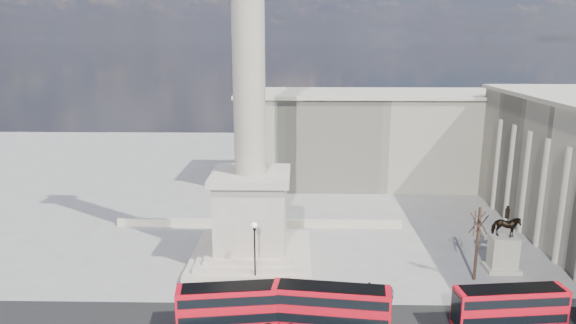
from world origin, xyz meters
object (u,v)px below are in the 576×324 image
Objects in this scene: red_bus_a at (236,306)px; red_bus_c at (510,308)px; victorian_lamp at (255,248)px; pedestrian_standing at (477,302)px; pedestrian_walking at (391,295)px; equestrian_statue at (504,248)px; pedestrian_crossing at (369,291)px; nelsons_column at (250,155)px; red_bus_b at (332,307)px.

red_bus_c is at bearing -6.52° from red_bus_a.
red_bus_a reaches higher than red_bus_c.
pedestrian_standing is (21.98, -5.25, -3.17)m from victorian_lamp.
pedestrian_standing is (8.02, -1.49, 0.12)m from pedestrian_walking.
pedestrian_crossing is (-16.06, -7.14, -1.71)m from equestrian_statue.
red_bus_a is at bearing -90.46° from nelsons_column.
pedestrian_standing is (14.31, 3.56, -1.27)m from red_bus_b.
equestrian_statue is 17.66m from pedestrian_crossing.
red_bus_b is 7.05m from pedestrian_crossing.
victorian_lamp is 0.90× the size of equestrian_statue.
red_bus_a is 31.54m from equestrian_statue.
pedestrian_walking is at bearing 148.74° from red_bus_c.
nelsons_column is 4.70× the size of red_bus_a.
red_bus_c is 5.27× the size of pedestrian_standing.
victorian_lamp is at bearing -33.52° from pedestrian_standing.
equestrian_statue is at bearing 16.22° from red_bus_a.
red_bus_c is 6.01× the size of pedestrian_walking.
pedestrian_walking is 0.88× the size of pedestrian_standing.
nelsons_column reaches higher than red_bus_a.
pedestrian_standing is at bearing 114.47° from red_bus_c.
equestrian_statue reaches higher than pedestrian_standing.
victorian_lamp is at bearing 145.05° from pedestrian_walking.
red_bus_b is at bearing -48.97° from victorian_lamp.
pedestrian_crossing is (-12.01, 5.11, -1.16)m from red_bus_c.
red_bus_c is at bearing -19.33° from victorian_lamp.
victorian_lamp is at bearing 154.39° from red_bus_c.
nelsons_column is 25.69× the size of pedestrian_standing.
red_bus_a is (-0.12, -14.98, -10.71)m from nelsons_column.
red_bus_a is 24.85m from red_bus_c.
red_bus_a is 14.01m from pedestrian_crossing.
victorian_lamp is 3.62× the size of pedestrian_standing.
nelsons_column is 20.35m from red_bus_b.
red_bus_b is 1.53× the size of victorian_lamp.
equestrian_statue is (27.88, 3.89, -1.46)m from victorian_lamp.
victorian_lamp is 3.61× the size of pedestrian_crossing.
pedestrian_walking is 0.87× the size of pedestrian_crossing.
victorian_lamp is 28.19m from equestrian_statue.
victorian_lamp is at bearing 75.95° from red_bus_a.
equestrian_statue is at bearing 8.92° from pedestrian_walking.
pedestrian_walking is at bearing -30.61° from pedestrian_standing.
red_bus_b is 1.38× the size of equestrian_statue.
equestrian_statue reaches higher than pedestrian_walking.
pedestrian_crossing is at bearing 60.01° from red_bus_b.
nelsons_column reaches higher than red_bus_c.
nelsons_column is at bearing 126.16° from pedestrian_walking.
equestrian_statue is at bearing -97.03° from pedestrian_crossing.
nelsons_column is 25.61× the size of pedestrian_crossing.
pedestrian_crossing is (12.84, 5.47, -1.24)m from red_bus_a.
red_bus_c reaches higher than pedestrian_standing.
equestrian_statue reaches higher than red_bus_b.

